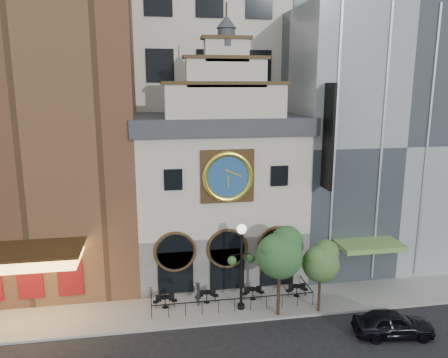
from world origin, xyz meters
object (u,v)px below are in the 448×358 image
at_px(pedestrian, 198,293).
at_px(car_right, 393,324).
at_px(tree_right, 321,261).
at_px(bistro_0, 165,301).
at_px(tree_left, 280,252).
at_px(lamppost, 241,257).
at_px(bistro_2, 253,293).
at_px(bistro_3, 297,290).
at_px(bistro_1, 207,296).

bearing_deg(pedestrian, car_right, -105.49).
bearing_deg(tree_right, car_right, -45.19).
bearing_deg(bistro_0, pedestrian, 1.46).
bearing_deg(tree_left, lamppost, 153.46).
bearing_deg(tree_left, bistro_0, 163.71).
distance_m(car_right, lamppost, 9.76).
height_order(bistro_2, pedestrian, pedestrian).
xyz_separation_m(car_right, tree_left, (-5.98, 3.29, 3.59)).
relative_size(bistro_2, pedestrian, 1.00).
height_order(bistro_0, bistro_2, same).
distance_m(tree_left, tree_right, 2.82).
bearing_deg(pedestrian, bistro_3, -79.05).
relative_size(lamppost, tree_left, 1.00).
relative_size(bistro_1, bistro_3, 1.00).
xyz_separation_m(bistro_2, car_right, (7.14, -5.52, 0.17)).
relative_size(bistro_0, tree_right, 0.34).
bearing_deg(lamppost, tree_left, -33.38).
xyz_separation_m(bistro_0, tree_right, (9.83, -2.09, 2.98)).
relative_size(bistro_1, tree_right, 0.34).
xyz_separation_m(tree_left, tree_right, (2.71, -0.01, -0.78)).
bearing_deg(bistro_3, pedestrian, 179.92).
bearing_deg(bistro_1, tree_left, -27.85).
height_order(pedestrian, tree_left, tree_left).
bearing_deg(lamppost, bistro_2, 39.59).
xyz_separation_m(lamppost, tree_left, (2.22, -1.11, 0.64)).
bearing_deg(pedestrian, bistro_0, 102.49).
height_order(pedestrian, tree_right, tree_right).
bearing_deg(lamppost, bistro_0, 161.96).
bearing_deg(bistro_3, bistro_0, -179.71).
height_order(bistro_0, tree_left, tree_left).
xyz_separation_m(car_right, lamppost, (-8.20, 4.40, 2.94)).
bearing_deg(bistro_3, tree_left, -132.43).
xyz_separation_m(bistro_0, pedestrian, (2.22, 0.06, 0.33)).
distance_m(bistro_2, lamppost, 3.47).
height_order(car_right, tree_left, tree_left).
bearing_deg(bistro_0, tree_left, -16.29).
xyz_separation_m(bistro_3, tree_left, (-1.94, -2.13, 3.76)).
distance_m(bistro_3, tree_left, 4.74).
height_order(bistro_2, bistro_3, same).
xyz_separation_m(bistro_0, bistro_1, (2.79, 0.21, 0.00)).
bearing_deg(tree_left, bistro_1, 152.15).
bearing_deg(car_right, bistro_3, 44.35).
bearing_deg(bistro_2, car_right, -37.68).
distance_m(bistro_0, pedestrian, 2.24).
bearing_deg(bistro_2, pedestrian, -178.68).
bearing_deg(pedestrian, bistro_1, -64.02).
bearing_deg(bistro_2, tree_right, -29.89).
distance_m(bistro_1, lamppost, 3.94).
distance_m(bistro_3, lamppost, 5.30).
bearing_deg(bistro_1, bistro_3, -1.48).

